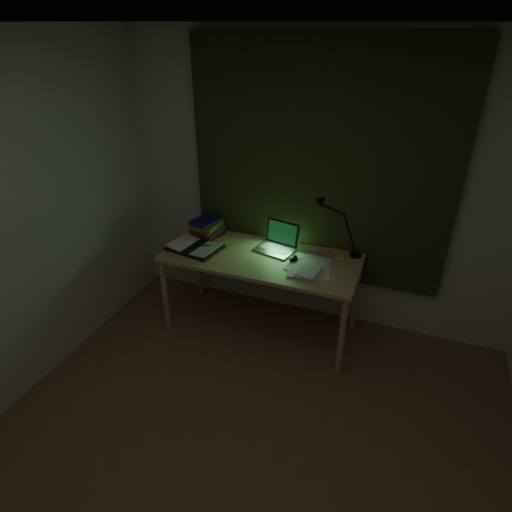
{
  "coord_description": "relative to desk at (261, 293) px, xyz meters",
  "views": [
    {
      "loc": [
        0.75,
        -1.42,
        2.5
      ],
      "look_at": [
        -0.35,
        1.44,
        0.82
      ],
      "focal_mm": 30.0,
      "sensor_mm": 36.0,
      "label": 1
    }
  ],
  "objects": [
    {
      "name": "open_textbook",
      "position": [
        -0.59,
        -0.08,
        0.4
      ],
      "size": [
        0.49,
        0.38,
        0.04
      ],
      "primitive_type": null,
      "rotation": [
        0.0,
        0.0,
        -0.17
      ],
      "color": "white",
      "rests_on": "desk"
    },
    {
      "name": "floor",
      "position": [
        0.35,
        -1.56,
        -0.38
      ],
      "size": [
        3.5,
        4.0,
        0.0
      ],
      "primitive_type": "cube",
      "color": "brown",
      "rests_on": "ground"
    },
    {
      "name": "desk",
      "position": [
        0.0,
        0.0,
        0.0
      ],
      "size": [
        1.66,
        0.72,
        0.76
      ],
      "primitive_type": null,
      "color": "tan",
      "rests_on": "floor"
    },
    {
      "name": "mouse",
      "position": [
        0.28,
        0.03,
        0.4
      ],
      "size": [
        0.07,
        0.11,
        0.04
      ],
      "primitive_type": "ellipsoid",
      "rotation": [
        0.0,
        0.0,
        -0.01
      ],
      "color": "black",
      "rests_on": "desk"
    },
    {
      "name": "wall_back",
      "position": [
        0.35,
        0.44,
        0.87
      ],
      "size": [
        3.5,
        0.0,
        2.5
      ],
      "primitive_type": "cube",
      "color": "beige",
      "rests_on": "ground"
    },
    {
      "name": "ceiling",
      "position": [
        0.35,
        -1.56,
        2.12
      ],
      "size": [
        3.5,
        4.0,
        0.0
      ],
      "primitive_type": "cube",
      "color": "white",
      "rests_on": "ground"
    },
    {
      "name": "loose_papers",
      "position": [
        0.39,
        -0.1,
        0.39
      ],
      "size": [
        0.37,
        0.39,
        0.02
      ],
      "primitive_type": null,
      "rotation": [
        0.0,
        0.0,
        0.05
      ],
      "color": "silver",
      "rests_on": "desk"
    },
    {
      "name": "sticky_yellow",
      "position": [
        0.64,
        0.21,
        0.38
      ],
      "size": [
        0.07,
        0.07,
        0.01
      ],
      "primitive_type": "cube",
      "rotation": [
        0.0,
        0.0,
        -0.02
      ],
      "color": "yellow",
      "rests_on": "desk"
    },
    {
      "name": "sticky_pink",
      "position": [
        0.48,
        0.2,
        0.39
      ],
      "size": [
        0.09,
        0.09,
        0.02
      ],
      "primitive_type": "cube",
      "rotation": [
        0.0,
        0.0,
        0.17
      ],
      "color": "#F35EB7",
      "rests_on": "desk"
    },
    {
      "name": "laptop",
      "position": [
        0.07,
        0.14,
        0.49
      ],
      "size": [
        0.4,
        0.43,
        0.23
      ],
      "primitive_type": null,
      "rotation": [
        0.0,
        0.0,
        -0.23
      ],
      "color": "#BCBCC1",
      "rests_on": "desk"
    },
    {
      "name": "book_stack",
      "position": [
        -0.6,
        0.2,
        0.46
      ],
      "size": [
        0.27,
        0.3,
        0.17
      ],
      "primitive_type": null,
      "rotation": [
        0.0,
        0.0,
        -0.24
      ],
      "color": "white",
      "rests_on": "desk"
    },
    {
      "name": "desk_lamp",
      "position": [
        0.75,
        0.29,
        0.64
      ],
      "size": [
        0.36,
        0.28,
        0.53
      ],
      "primitive_type": null,
      "rotation": [
        0.0,
        0.0,
        0.01
      ],
      "color": "black",
      "rests_on": "desk"
    },
    {
      "name": "curtain",
      "position": [
        0.35,
        0.4,
        1.07
      ],
      "size": [
        2.2,
        0.06,
        2.0
      ],
      "primitive_type": "cube",
      "color": "#2C2F17",
      "rests_on": "wall_back"
    }
  ]
}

